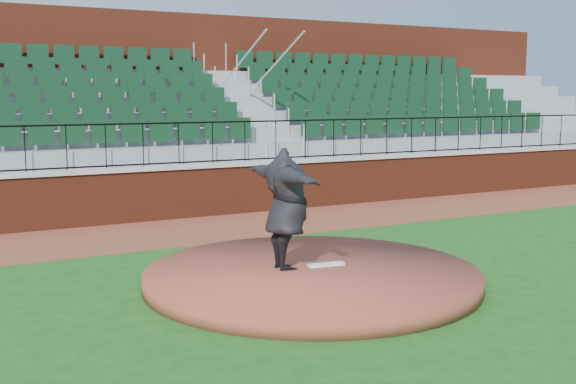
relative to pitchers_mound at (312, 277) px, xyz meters
name	(u,v)px	position (x,y,z in m)	size (l,w,h in m)	color
ground	(333,285)	(0.27, -0.22, -0.12)	(90.00, 90.00, 0.00)	#174B15
warning_track	(205,228)	(0.27, 5.18, -0.12)	(34.00, 3.20, 0.01)	brown
field_wall	(180,193)	(0.27, 6.78, 0.47)	(34.00, 0.35, 1.20)	maroon
wall_cap	(179,167)	(0.27, 6.78, 1.12)	(34.00, 0.45, 0.10)	#B7B7B7
wall_railing	(179,144)	(0.27, 6.78, 1.67)	(34.00, 0.05, 1.00)	black
seating_stands	(144,119)	(0.27, 9.51, 2.18)	(34.00, 5.10, 4.60)	gray
concourse_wall	(116,102)	(0.27, 12.31, 2.62)	(34.00, 0.50, 5.50)	maroon
pitchers_mound	(312,277)	(0.00, 0.00, 0.00)	(5.27, 5.27, 0.25)	brown
pitching_rubber	(326,265)	(0.30, 0.06, 0.14)	(0.60, 0.15, 0.04)	white
pitcher	(286,209)	(-0.35, 0.20, 1.08)	(2.35, 0.64, 1.92)	black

